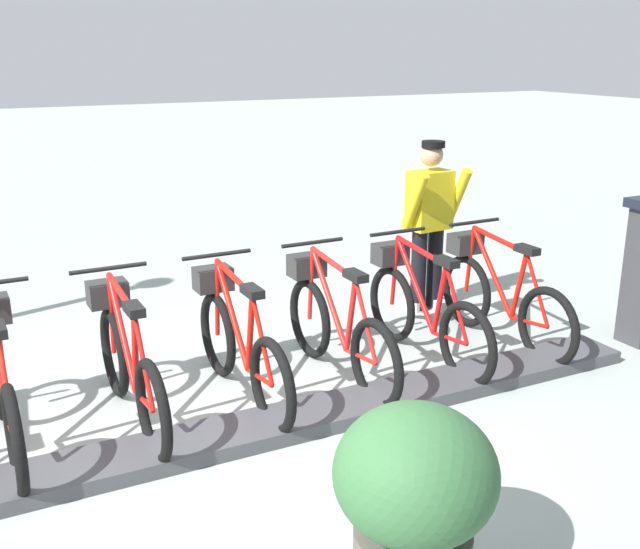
{
  "coord_description": "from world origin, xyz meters",
  "views": [
    {
      "loc": [
        -4.2,
        1.16,
        2.51
      ],
      "look_at": [
        0.5,
        -1.21,
        0.9
      ],
      "focal_mm": 42.17,
      "sensor_mm": 36.0,
      "label": 1
    }
  ],
  "objects_px": {
    "bike_docked_1": "(422,309)",
    "bike_docked_3": "(238,343)",
    "bike_docked_2": "(336,325)",
    "worker_near_rack": "(429,220)",
    "bike_docked_0": "(499,295)",
    "bike_docked_5": "(2,385)",
    "bike_docked_4": "(128,363)",
    "planter_bush": "(415,495)"
  },
  "relations": [
    {
      "from": "bike_docked_1",
      "to": "bike_docked_4",
      "type": "height_order",
      "value": "same"
    },
    {
      "from": "worker_near_rack",
      "to": "bike_docked_1",
      "type": "bearing_deg",
      "value": 143.39
    },
    {
      "from": "worker_near_rack",
      "to": "bike_docked_5",
      "type": "bearing_deg",
      "value": 103.95
    },
    {
      "from": "bike_docked_4",
      "to": "bike_docked_3",
      "type": "bearing_deg",
      "value": -90.0
    },
    {
      "from": "bike_docked_4",
      "to": "planter_bush",
      "type": "bearing_deg",
      "value": -161.79
    },
    {
      "from": "bike_docked_3",
      "to": "bike_docked_4",
      "type": "xyz_separation_m",
      "value": [
        0.0,
        0.8,
        0.0
      ]
    },
    {
      "from": "bike_docked_3",
      "to": "bike_docked_2",
      "type": "bearing_deg",
      "value": -90.0
    },
    {
      "from": "bike_docked_0",
      "to": "bike_docked_4",
      "type": "xyz_separation_m",
      "value": [
        0.0,
        3.22,
        0.0
      ]
    },
    {
      "from": "bike_docked_1",
      "to": "bike_docked_0",
      "type": "bearing_deg",
      "value": -90.0
    },
    {
      "from": "bike_docked_5",
      "to": "worker_near_rack",
      "type": "relative_size",
      "value": 1.04
    },
    {
      "from": "bike_docked_2",
      "to": "planter_bush",
      "type": "height_order",
      "value": "bike_docked_2"
    },
    {
      "from": "bike_docked_1",
      "to": "bike_docked_3",
      "type": "height_order",
      "value": "same"
    },
    {
      "from": "bike_docked_2",
      "to": "worker_near_rack",
      "type": "xyz_separation_m",
      "value": [
        0.98,
        -1.53,
        0.48
      ]
    },
    {
      "from": "bike_docked_0",
      "to": "bike_docked_5",
      "type": "bearing_deg",
      "value": 90.0
    },
    {
      "from": "bike_docked_4",
      "to": "worker_near_rack",
      "type": "relative_size",
      "value": 1.04
    },
    {
      "from": "bike_docked_1",
      "to": "bike_docked_5",
      "type": "height_order",
      "value": "same"
    },
    {
      "from": "bike_docked_2",
      "to": "planter_bush",
      "type": "xyz_separation_m",
      "value": [
        -2.35,
        0.84,
        0.11
      ]
    },
    {
      "from": "bike_docked_3",
      "to": "worker_near_rack",
      "type": "xyz_separation_m",
      "value": [
        0.98,
        -2.34,
        0.48
      ]
    },
    {
      "from": "bike_docked_5",
      "to": "bike_docked_2",
      "type": "bearing_deg",
      "value": -90.0
    },
    {
      "from": "bike_docked_0",
      "to": "planter_bush",
      "type": "height_order",
      "value": "bike_docked_0"
    },
    {
      "from": "bike_docked_1",
      "to": "planter_bush",
      "type": "relative_size",
      "value": 1.77
    },
    {
      "from": "bike_docked_1",
      "to": "worker_near_rack",
      "type": "bearing_deg",
      "value": -36.61
    },
    {
      "from": "bike_docked_1",
      "to": "bike_docked_5",
      "type": "xyz_separation_m",
      "value": [
        0.0,
        3.22,
        0.0
      ]
    },
    {
      "from": "bike_docked_1",
      "to": "bike_docked_5",
      "type": "relative_size",
      "value": 1.0
    },
    {
      "from": "worker_near_rack",
      "to": "bike_docked_4",
      "type": "bearing_deg",
      "value": 107.32
    },
    {
      "from": "bike_docked_0",
      "to": "worker_near_rack",
      "type": "xyz_separation_m",
      "value": [
        0.98,
        0.08,
        0.48
      ]
    },
    {
      "from": "bike_docked_4",
      "to": "bike_docked_1",
      "type": "bearing_deg",
      "value": -90.0
    },
    {
      "from": "planter_bush",
      "to": "worker_near_rack",
      "type": "bearing_deg",
      "value": -35.41
    },
    {
      "from": "bike_docked_2",
      "to": "bike_docked_3",
      "type": "relative_size",
      "value": 1.0
    },
    {
      "from": "planter_bush",
      "to": "bike_docked_1",
      "type": "bearing_deg",
      "value": -34.9
    },
    {
      "from": "worker_near_rack",
      "to": "bike_docked_0",
      "type": "bearing_deg",
      "value": -175.53
    },
    {
      "from": "bike_docked_3",
      "to": "planter_bush",
      "type": "height_order",
      "value": "bike_docked_3"
    },
    {
      "from": "bike_docked_1",
      "to": "planter_bush",
      "type": "xyz_separation_m",
      "value": [
        -2.35,
        1.64,
        0.11
      ]
    },
    {
      "from": "bike_docked_0",
      "to": "bike_docked_5",
      "type": "relative_size",
      "value": 1.0
    },
    {
      "from": "bike_docked_5",
      "to": "worker_near_rack",
      "type": "bearing_deg",
      "value": -76.05
    },
    {
      "from": "bike_docked_2",
      "to": "bike_docked_3",
      "type": "bearing_deg",
      "value": 90.0
    },
    {
      "from": "bike_docked_1",
      "to": "bike_docked_3",
      "type": "xyz_separation_m",
      "value": [
        0.0,
        1.61,
        0.0
      ]
    },
    {
      "from": "worker_near_rack",
      "to": "planter_bush",
      "type": "distance_m",
      "value": 4.1
    },
    {
      "from": "bike_docked_0",
      "to": "worker_near_rack",
      "type": "relative_size",
      "value": 1.04
    },
    {
      "from": "bike_docked_1",
      "to": "bike_docked_2",
      "type": "distance_m",
      "value": 0.8
    },
    {
      "from": "bike_docked_0",
      "to": "bike_docked_1",
      "type": "relative_size",
      "value": 1.0
    },
    {
      "from": "worker_near_rack",
      "to": "planter_bush",
      "type": "relative_size",
      "value": 1.71
    }
  ]
}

